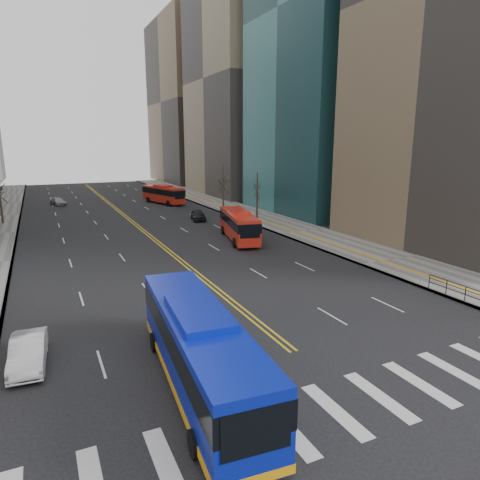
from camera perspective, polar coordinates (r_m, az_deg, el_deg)
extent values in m
plane|color=black|center=(19.84, 15.45, -20.24)|extent=(220.00, 220.00, 0.00)
cube|color=slate|center=(65.02, 1.40, 3.50)|extent=(7.00, 130.00, 0.15)
cube|color=silver|center=(16.59, -9.87, -27.45)|extent=(0.70, 4.00, 0.01)
cube|color=silver|center=(17.17, -1.43, -25.60)|extent=(0.70, 4.00, 0.01)
cube|color=silver|center=(18.05, 6.07, -23.48)|extent=(0.70, 4.00, 0.01)
cube|color=silver|center=(19.19, 12.56, -21.30)|extent=(0.70, 4.00, 0.01)
cube|color=silver|center=(20.53, 18.10, -19.18)|extent=(0.70, 4.00, 0.01)
cube|color=silver|center=(22.05, 22.81, -17.20)|extent=(0.70, 4.00, 0.01)
cube|color=silver|center=(23.70, 26.79, -15.40)|extent=(0.70, 4.00, 0.01)
cube|color=gold|center=(69.06, -15.74, 3.51)|extent=(0.15, 100.00, 0.01)
cube|color=gold|center=(69.12, -15.41, 3.54)|extent=(0.15, 100.00, 0.01)
cube|color=#357577|center=(72.77, 12.69, 27.18)|extent=(20.00, 22.00, 58.00)
cube|color=gray|center=(93.80, 1.17, 20.44)|extent=(20.00, 26.00, 46.00)
cube|color=brown|center=(122.59, -6.28, 17.65)|extent=(18.00, 30.00, 42.00)
cube|color=black|center=(32.89, 27.92, -5.53)|extent=(0.04, 6.00, 0.04)
cylinder|color=black|center=(33.04, 27.83, -6.35)|extent=(0.06, 0.06, 1.00)
cylinder|color=black|center=(33.89, 25.82, -5.68)|extent=(0.06, 0.06, 1.00)
cylinder|color=black|center=(34.79, 23.92, -5.03)|extent=(0.06, 0.06, 1.00)
cylinder|color=#2E251C|center=(65.09, -29.21, 3.49)|extent=(0.28, 0.28, 3.80)
cylinder|color=#2E251C|center=(59.68, 2.27, 4.27)|extent=(0.28, 0.28, 3.50)
cylinder|color=#2E251C|center=(70.42, -2.26, 5.70)|extent=(0.28, 0.28, 3.75)
cube|color=#0B1CA8|center=(19.40, -5.43, -14.13)|extent=(3.73, 13.08, 3.09)
cube|color=black|center=(19.14, -5.47, -12.56)|extent=(3.79, 13.11, 1.10)
cube|color=#0B1CA8|center=(18.71, -5.54, -9.64)|extent=(2.51, 4.68, 0.40)
cube|color=#F8A40D|center=(20.05, -5.34, -17.56)|extent=(3.79, 13.11, 0.35)
cylinder|color=black|center=(16.49, -6.11, -25.37)|extent=(0.38, 1.02, 1.00)
cylinder|color=black|center=(17.19, 3.39, -23.50)|extent=(0.38, 1.02, 1.00)
cylinder|color=black|center=(23.41, -11.37, -13.18)|extent=(0.38, 1.02, 1.00)
cylinder|color=black|center=(23.91, -4.85, -12.38)|extent=(0.38, 1.02, 1.00)
cube|color=red|center=(47.66, -0.15, 2.03)|extent=(4.69, 10.81, 2.72)
cube|color=black|center=(47.56, -0.15, 2.67)|extent=(4.76, 10.84, 0.98)
cube|color=red|center=(47.40, -0.15, 3.76)|extent=(2.69, 4.03, 0.40)
cylinder|color=black|center=(44.44, -0.74, -0.36)|extent=(0.52, 1.04, 1.00)
cylinder|color=black|center=(44.97, 2.25, -0.21)|extent=(0.52, 1.04, 1.00)
cylinder|color=black|center=(50.91, -2.27, 1.34)|extent=(0.52, 1.04, 1.00)
cylinder|color=black|center=(51.38, 0.36, 1.45)|extent=(0.52, 1.04, 1.00)
cube|color=red|center=(77.66, -10.19, 6.03)|extent=(5.24, 10.57, 2.66)
cube|color=black|center=(77.60, -10.21, 6.42)|extent=(5.31, 10.60, 0.96)
cube|color=red|center=(77.51, -10.23, 7.08)|extent=(2.85, 4.00, 0.40)
cylinder|color=black|center=(74.41, -9.56, 4.85)|extent=(0.58, 1.04, 1.00)
cylinder|color=black|center=(75.69, -8.06, 5.03)|extent=(0.58, 1.04, 1.00)
cylinder|color=black|center=(80.02, -12.14, 5.29)|extent=(0.58, 1.04, 1.00)
cylinder|color=black|center=(81.21, -10.70, 5.47)|extent=(0.58, 1.04, 1.00)
imported|color=silver|center=(23.85, -26.40, -13.23)|extent=(1.86, 4.54, 1.46)
imported|color=black|center=(60.34, -5.61, 3.34)|extent=(2.54, 4.59, 1.48)
imported|color=gray|center=(81.13, -23.09, 4.74)|extent=(2.84, 4.62, 1.25)
imported|color=black|center=(83.15, -10.00, 5.70)|extent=(3.03, 4.37, 1.11)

